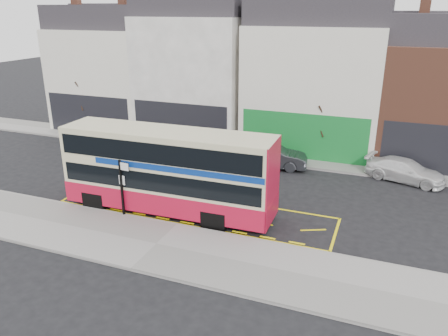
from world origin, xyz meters
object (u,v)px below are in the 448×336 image
at_px(car_grey, 270,156).
at_px(street_tree_right, 324,111).
at_px(car_white, 405,170).
at_px(bus_stop_post, 122,182).
at_px(double_decker_bus, 169,170).
at_px(street_tree_left, 85,87).
at_px(car_silver, 153,140).

distance_m(car_grey, street_tree_right, 4.62).
distance_m(car_white, street_tree_right, 6.26).
xyz_separation_m(bus_stop_post, car_white, (12.68, 10.02, -1.19)).
bearing_deg(car_grey, car_white, -94.33).
bearing_deg(street_tree_right, car_white, -21.74).
height_order(double_decker_bus, car_white, double_decker_bus).
distance_m(bus_stop_post, street_tree_right, 14.28).
relative_size(car_white, street_tree_right, 0.92).
xyz_separation_m(double_decker_bus, car_white, (10.91, 8.65, -1.55)).
xyz_separation_m(bus_stop_post, street_tree_left, (-11.36, 12.21, 1.83)).
distance_m(double_decker_bus, car_grey, 8.66).
bearing_deg(street_tree_left, car_grey, -9.98).
relative_size(bus_stop_post, car_white, 0.62).
relative_size(car_silver, street_tree_right, 0.88).
height_order(bus_stop_post, car_white, bus_stop_post).
bearing_deg(car_white, double_decker_bus, 144.35).
relative_size(car_silver, car_white, 0.95).
bearing_deg(car_silver, double_decker_bus, -143.48).
relative_size(bus_stop_post, street_tree_right, 0.58).
distance_m(car_grey, car_white, 8.02).
bearing_deg(car_grey, street_tree_right, -53.80).
height_order(car_grey, street_tree_right, street_tree_right).
bearing_deg(bus_stop_post, street_tree_right, 63.99).
bearing_deg(bus_stop_post, car_silver, 118.03).
height_order(double_decker_bus, street_tree_right, street_tree_right).
distance_m(double_decker_bus, car_white, 14.01).
xyz_separation_m(double_decker_bus, street_tree_right, (5.64, 10.76, 1.11)).
relative_size(car_silver, street_tree_left, 0.79).
xyz_separation_m(car_white, street_tree_right, (-5.27, 2.10, 2.66)).
relative_size(double_decker_bus, street_tree_left, 1.96).
distance_m(double_decker_bus, street_tree_left, 17.09).
xyz_separation_m(car_grey, car_white, (8.00, 0.63, -0.11)).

